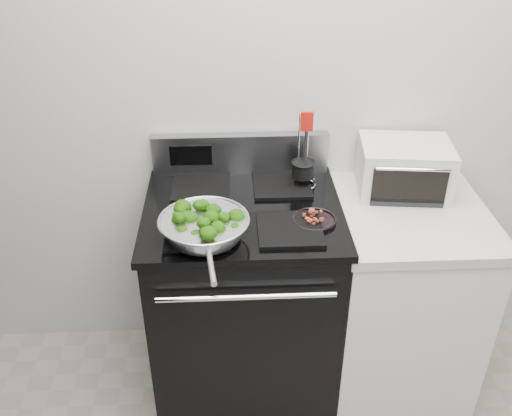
{
  "coord_description": "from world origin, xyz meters",
  "views": [
    {
      "loc": [
        -0.34,
        -0.51,
        2.13
      ],
      "look_at": [
        -0.25,
        1.36,
        0.98
      ],
      "focal_mm": 40.0,
      "sensor_mm": 36.0,
      "label": 1
    }
  ],
  "objects": [
    {
      "name": "counter",
      "position": [
        0.39,
        1.41,
        0.46
      ],
      "size": [
        0.62,
        0.68,
        0.92
      ],
      "color": "white",
      "rests_on": "floor"
    },
    {
      "name": "bacon_plate",
      "position": [
        -0.03,
        1.3,
        0.97
      ],
      "size": [
        0.17,
        0.17,
        0.04
      ],
      "rotation": [
        0.0,
        0.0,
        -0.01
      ],
      "color": "black",
      "rests_on": "gas_range"
    },
    {
      "name": "utensil_holder",
      "position": [
        -0.04,
        1.58,
        1.01
      ],
      "size": [
        0.11,
        0.11,
        0.34
      ],
      "rotation": [
        0.0,
        0.0,
        -0.1
      ],
      "color": "silver",
      "rests_on": "gas_range"
    },
    {
      "name": "broccoli_pile",
      "position": [
        -0.44,
        1.21,
        1.02
      ],
      "size": [
        0.26,
        0.26,
        0.09
      ],
      "primitive_type": null,
      "color": "black",
      "rests_on": "skillet"
    },
    {
      "name": "skillet",
      "position": [
        -0.44,
        1.21,
        1.0
      ],
      "size": [
        0.33,
        0.53,
        0.07
      ],
      "rotation": [
        0.0,
        0.0,
        0.11
      ],
      "color": "silver",
      "rests_on": "gas_range"
    },
    {
      "name": "toaster_oven",
      "position": [
        0.38,
        1.58,
        1.03
      ],
      "size": [
        0.4,
        0.32,
        0.21
      ],
      "rotation": [
        0.0,
        0.0,
        -0.11
      ],
      "color": "silver",
      "rests_on": "counter"
    },
    {
      "name": "gas_range",
      "position": [
        -0.3,
        1.41,
        0.49
      ],
      "size": [
        0.79,
        0.69,
        1.13
      ],
      "color": "black",
      "rests_on": "floor"
    },
    {
      "name": "back_wall",
      "position": [
        0.0,
        1.75,
        1.35
      ],
      "size": [
        4.0,
        0.02,
        2.7
      ],
      "primitive_type": "cube",
      "color": "silver",
      "rests_on": "ground"
    }
  ]
}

